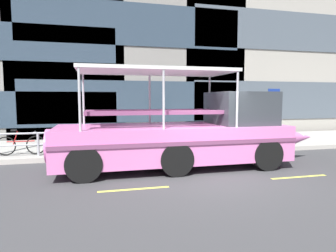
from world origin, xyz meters
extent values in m
plane|color=#3D3D3F|center=(0.00, 0.00, 0.00)|extent=(120.00, 120.00, 0.00)
cube|color=#A8A59E|center=(0.00, 5.60, 0.09)|extent=(32.00, 4.80, 0.18)
cube|color=#B2ADA3|center=(0.00, 3.11, 0.09)|extent=(32.00, 0.18, 0.18)
cube|color=#DBD64C|center=(-2.40, -0.75, 0.00)|extent=(1.80, 0.12, 0.01)
cube|color=#DBD64C|center=(2.40, -0.75, 0.00)|extent=(1.80, 0.12, 0.01)
cube|color=#2D3D4C|center=(-7.51, 8.37, 1.71)|extent=(10.60, 0.06, 1.88)
cube|color=#2D3D4C|center=(-7.51, 8.37, 5.13)|extent=(10.60, 0.06, 1.88)
cube|color=#2D3D4C|center=(-1.14, 8.37, 2.11)|extent=(12.28, 0.06, 2.32)
cube|color=#2D3D4C|center=(-1.14, 8.37, 6.34)|extent=(12.28, 0.06, 2.32)
cube|color=#4C5660|center=(7.82, 8.37, 2.17)|extent=(11.03, 0.06, 2.38)
cube|color=#4C5660|center=(7.82, 8.37, 6.50)|extent=(11.03, 0.06, 2.38)
cylinder|color=#9EA0A8|center=(-1.53, 3.45, 1.02)|extent=(11.56, 0.07, 0.07)
cylinder|color=#9EA0A8|center=(-1.53, 3.45, 0.60)|extent=(11.56, 0.06, 0.06)
cylinder|color=#9EA0A8|center=(-5.38, 3.45, 0.60)|extent=(0.09, 0.09, 0.84)
cylinder|color=#9EA0A8|center=(-3.45, 3.45, 0.60)|extent=(0.09, 0.09, 0.84)
cylinder|color=#9EA0A8|center=(-1.53, 3.45, 0.60)|extent=(0.09, 0.09, 0.84)
cylinder|color=#9EA0A8|center=(0.40, 3.45, 0.60)|extent=(0.09, 0.09, 0.84)
cylinder|color=#9EA0A8|center=(2.33, 3.45, 0.60)|extent=(0.09, 0.09, 0.84)
cylinder|color=#9EA0A8|center=(4.26, 3.45, 0.60)|extent=(0.09, 0.09, 0.84)
cylinder|color=#4C4F54|center=(4.74, 4.14, 1.44)|extent=(0.08, 0.08, 2.52)
cube|color=navy|center=(4.74, 4.09, 2.35)|extent=(0.60, 0.04, 0.76)
cube|color=white|center=(4.74, 4.07, 2.35)|extent=(0.24, 0.01, 0.36)
torus|color=black|center=(-5.52, 3.81, 0.53)|extent=(0.70, 0.04, 0.70)
torus|color=black|center=(-6.56, 3.81, 0.53)|extent=(0.70, 0.04, 0.70)
cylinder|color=#B21919|center=(-6.04, 3.81, 0.69)|extent=(0.95, 0.04, 0.04)
cylinder|color=#B21919|center=(-6.22, 3.81, 0.83)|extent=(0.19, 0.04, 0.51)
cube|color=black|center=(-6.26, 3.81, 1.11)|extent=(0.20, 0.08, 0.06)
cylinder|color=#A5A5AA|center=(-5.56, 3.81, 1.03)|extent=(0.03, 0.46, 0.03)
cube|color=pink|center=(-0.85, 1.37, 0.83)|extent=(7.45, 2.55, 1.12)
cone|color=pink|center=(3.71, 1.37, 0.83)|extent=(1.68, 1.06, 1.06)
cylinder|color=pink|center=(-4.57, 1.37, 0.83)|extent=(0.37, 1.06, 1.06)
cube|color=#783F64|center=(-0.85, 0.07, 0.97)|extent=(7.45, 0.04, 0.12)
sphere|color=white|center=(4.13, 1.37, 0.88)|extent=(0.22, 0.22, 0.22)
cube|color=#33383D|center=(1.57, 1.37, 1.94)|extent=(1.86, 2.15, 1.10)
cube|color=silver|center=(-1.41, 1.37, 3.14)|extent=(4.84, 2.35, 0.10)
cylinder|color=#B2B2B7|center=(0.89, 2.49, 2.24)|extent=(0.07, 0.07, 1.70)
cylinder|color=#B2B2B7|center=(0.89, 0.24, 2.24)|extent=(0.07, 0.07, 1.70)
cylinder|color=#B2B2B7|center=(-1.41, 2.49, 2.24)|extent=(0.07, 0.07, 1.70)
cylinder|color=#B2B2B7|center=(-1.41, 0.24, 2.24)|extent=(0.07, 0.07, 1.70)
cylinder|color=#B2B2B7|center=(-3.71, 2.49, 2.24)|extent=(0.07, 0.07, 1.70)
cylinder|color=#B2B2B7|center=(-3.71, 0.24, 2.24)|extent=(0.07, 0.07, 1.70)
cube|color=#783F64|center=(-1.41, 1.98, 1.84)|extent=(4.45, 0.28, 0.12)
cube|color=#783F64|center=(-1.41, 0.75, 1.84)|extent=(4.45, 0.28, 0.12)
cylinder|color=black|center=(1.95, 2.54, 0.50)|extent=(1.00, 0.28, 1.00)
cylinder|color=black|center=(1.95, 0.19, 0.50)|extent=(1.00, 0.28, 1.00)
cylinder|color=black|center=(-1.03, 2.54, 0.50)|extent=(1.00, 0.28, 1.00)
cylinder|color=black|center=(-1.03, 0.19, 0.50)|extent=(1.00, 0.28, 1.00)
cylinder|color=black|center=(-3.64, 2.54, 0.50)|extent=(1.00, 0.28, 1.00)
cylinder|color=black|center=(-3.64, 0.19, 0.50)|extent=(1.00, 0.28, 1.00)
cylinder|color=#1E2338|center=(3.13, 4.70, 0.62)|extent=(0.11, 0.11, 0.88)
cylinder|color=#1E2338|center=(2.98, 4.62, 0.62)|extent=(0.11, 0.11, 0.88)
cube|color=#38383D|center=(3.05, 4.66, 1.38)|extent=(0.38, 0.33, 0.63)
cylinder|color=#38383D|center=(3.24, 4.77, 1.35)|extent=(0.08, 0.08, 0.56)
cylinder|color=#38383D|center=(2.86, 4.56, 1.35)|extent=(0.08, 0.08, 0.56)
sphere|color=beige|center=(3.05, 4.66, 1.84)|extent=(0.24, 0.24, 0.24)
camera|label=1|loc=(-3.25, -7.79, 2.26)|focal=30.79mm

